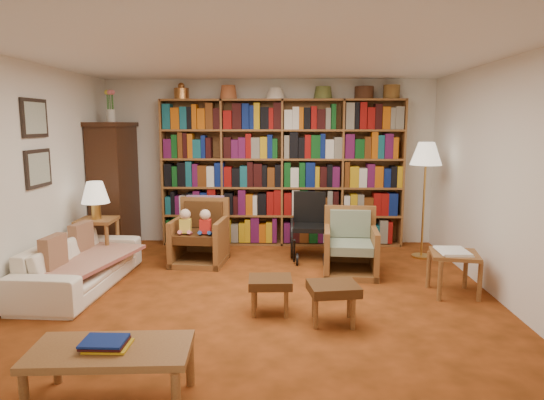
{
  "coord_description": "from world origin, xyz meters",
  "views": [
    {
      "loc": [
        0.28,
        -4.96,
        1.84
      ],
      "look_at": [
        0.1,
        0.6,
        0.96
      ],
      "focal_mm": 32.0,
      "sensor_mm": 36.0,
      "label": 1
    }
  ],
  "objects_px": {
    "sofa": "(81,264)",
    "wheelchair": "(310,228)",
    "side_table_lamp": "(97,231)",
    "footstool_b": "(333,291)",
    "footstool_a": "(270,284)",
    "coffee_table": "(111,354)",
    "armchair_leather": "(200,236)",
    "floor_lamp": "(426,158)",
    "side_table_papers": "(454,259)",
    "armchair_sage": "(350,248)"
  },
  "relations": [
    {
      "from": "sofa",
      "to": "wheelchair",
      "type": "relative_size",
      "value": 2.08
    },
    {
      "from": "side_table_lamp",
      "to": "footstool_b",
      "type": "relative_size",
      "value": 1.27
    },
    {
      "from": "footstool_a",
      "to": "coffee_table",
      "type": "height_order",
      "value": "coffee_table"
    },
    {
      "from": "armchair_leather",
      "to": "footstool_b",
      "type": "xyz_separation_m",
      "value": [
        1.59,
        -2.0,
        -0.04
      ]
    },
    {
      "from": "side_table_lamp",
      "to": "footstool_a",
      "type": "distance_m",
      "value": 2.7
    },
    {
      "from": "wheelchair",
      "to": "floor_lamp",
      "type": "distance_m",
      "value": 1.83
    },
    {
      "from": "armchair_leather",
      "to": "floor_lamp",
      "type": "bearing_deg",
      "value": 5.71
    },
    {
      "from": "side_table_papers",
      "to": "footstool_a",
      "type": "distance_m",
      "value": 2.05
    },
    {
      "from": "sofa",
      "to": "footstool_b",
      "type": "relative_size",
      "value": 3.77
    },
    {
      "from": "armchair_leather",
      "to": "wheelchair",
      "type": "xyz_separation_m",
      "value": [
        1.47,
        0.23,
        0.06
      ]
    },
    {
      "from": "side_table_lamp",
      "to": "armchair_sage",
      "type": "xyz_separation_m",
      "value": [
        3.21,
        -0.1,
        -0.18
      ]
    },
    {
      "from": "armchair_sage",
      "to": "sofa",
      "type": "bearing_deg",
      "value": -168.01
    },
    {
      "from": "armchair_leather",
      "to": "coffee_table",
      "type": "xyz_separation_m",
      "value": [
        -0.0,
        -3.34,
        -0.02
      ]
    },
    {
      "from": "footstool_a",
      "to": "side_table_papers",
      "type": "bearing_deg",
      "value": 16.56
    },
    {
      "from": "armchair_leather",
      "to": "armchair_sage",
      "type": "bearing_deg",
      "value": -12.29
    },
    {
      "from": "sofa",
      "to": "footstool_b",
      "type": "xyz_separation_m",
      "value": [
        2.76,
        -0.92,
        0.03
      ]
    },
    {
      "from": "armchair_leather",
      "to": "floor_lamp",
      "type": "xyz_separation_m",
      "value": [
        3.03,
        0.3,
        1.02
      ]
    },
    {
      "from": "armchair_leather",
      "to": "side_table_papers",
      "type": "relative_size",
      "value": 1.52
    },
    {
      "from": "armchair_sage",
      "to": "coffee_table",
      "type": "height_order",
      "value": "armchair_sage"
    },
    {
      "from": "sofa",
      "to": "side_table_lamp",
      "type": "xyz_separation_m",
      "value": [
        -0.1,
        0.76,
        0.21
      ]
    },
    {
      "from": "armchair_leather",
      "to": "side_table_papers",
      "type": "xyz_separation_m",
      "value": [
        2.96,
        -1.18,
        0.04
      ]
    },
    {
      "from": "armchair_leather",
      "to": "side_table_lamp",
      "type": "bearing_deg",
      "value": -165.92
    },
    {
      "from": "floor_lamp",
      "to": "footstool_b",
      "type": "distance_m",
      "value": 2.92
    },
    {
      "from": "footstool_b",
      "to": "coffee_table",
      "type": "xyz_separation_m",
      "value": [
        -1.59,
        -1.34,
        0.03
      ]
    },
    {
      "from": "side_table_lamp",
      "to": "floor_lamp",
      "type": "relative_size",
      "value": 0.4
    },
    {
      "from": "side_table_lamp",
      "to": "armchair_leather",
      "type": "height_order",
      "value": "armchair_leather"
    },
    {
      "from": "side_table_papers",
      "to": "coffee_table",
      "type": "height_order",
      "value": "side_table_papers"
    },
    {
      "from": "footstool_a",
      "to": "floor_lamp",
      "type": "bearing_deg",
      "value": 45.55
    },
    {
      "from": "coffee_table",
      "to": "wheelchair",
      "type": "bearing_deg",
      "value": 67.52
    },
    {
      "from": "armchair_leather",
      "to": "floor_lamp",
      "type": "relative_size",
      "value": 0.54
    },
    {
      "from": "side_table_papers",
      "to": "footstool_b",
      "type": "relative_size",
      "value": 1.12
    },
    {
      "from": "wheelchair",
      "to": "floor_lamp",
      "type": "bearing_deg",
      "value": 2.83
    },
    {
      "from": "coffee_table",
      "to": "armchair_sage",
      "type": "bearing_deg",
      "value": 56.34
    },
    {
      "from": "armchair_sage",
      "to": "side_table_lamp",
      "type": "bearing_deg",
      "value": 178.13
    },
    {
      "from": "floor_lamp",
      "to": "footstool_a",
      "type": "xyz_separation_m",
      "value": [
        -2.03,
        -2.07,
        -1.09
      ]
    },
    {
      "from": "sofa",
      "to": "wheelchair",
      "type": "bearing_deg",
      "value": -61.25
    },
    {
      "from": "coffee_table",
      "to": "footstool_a",
      "type": "bearing_deg",
      "value": 57.45
    },
    {
      "from": "wheelchair",
      "to": "coffee_table",
      "type": "xyz_separation_m",
      "value": [
        -1.47,
        -3.56,
        -0.08
      ]
    },
    {
      "from": "sofa",
      "to": "armchair_leather",
      "type": "relative_size",
      "value": 2.2
    },
    {
      "from": "sofa",
      "to": "armchair_sage",
      "type": "bearing_deg",
      "value": -75.62
    },
    {
      "from": "sofa",
      "to": "armchair_sage",
      "type": "height_order",
      "value": "armchair_sage"
    },
    {
      "from": "armchair_sage",
      "to": "footstool_a",
      "type": "distance_m",
      "value": 1.64
    },
    {
      "from": "side_table_lamp",
      "to": "coffee_table",
      "type": "distance_m",
      "value": 3.28
    },
    {
      "from": "footstool_a",
      "to": "footstool_b",
      "type": "relative_size",
      "value": 0.87
    },
    {
      "from": "sofa",
      "to": "footstool_a",
      "type": "xyz_separation_m",
      "value": [
        2.17,
        -0.69,
        0.01
      ]
    },
    {
      "from": "armchair_sage",
      "to": "floor_lamp",
      "type": "bearing_deg",
      "value": 33.58
    },
    {
      "from": "side_table_lamp",
      "to": "armchair_leather",
      "type": "xyz_separation_m",
      "value": [
        1.27,
        0.32,
        -0.13
      ]
    },
    {
      "from": "side_table_papers",
      "to": "coffee_table",
      "type": "xyz_separation_m",
      "value": [
        -2.97,
        -2.15,
        -0.06
      ]
    },
    {
      "from": "armchair_sage",
      "to": "armchair_leather",
      "type": "bearing_deg",
      "value": 167.71
    },
    {
      "from": "armchair_leather",
      "to": "sofa",
      "type": "bearing_deg",
      "value": -137.19
    }
  ]
}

